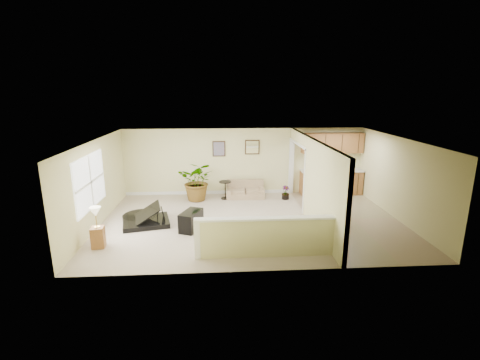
{
  "coord_description": "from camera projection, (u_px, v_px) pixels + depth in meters",
  "views": [
    {
      "loc": [
        -0.97,
        -9.87,
        3.87
      ],
      "look_at": [
        -0.32,
        0.4,
        1.2
      ],
      "focal_mm": 26.0,
      "sensor_mm": 36.0,
      "label": 1
    }
  ],
  "objects": [
    {
      "name": "piano",
      "position": [
        145.0,
        206.0,
        10.35
      ],
      "size": [
        1.74,
        1.75,
        1.24
      ],
      "rotation": [
        0.0,
        0.0,
        0.23
      ],
      "color": "black",
      "rests_on": "floor"
    },
    {
      "name": "right_wall",
      "position": [
        399.0,
        179.0,
        10.53
      ],
      "size": [
        0.04,
        6.0,
        2.5
      ],
      "primitive_type": "cube",
      "color": "beige",
      "rests_on": "floor"
    },
    {
      "name": "wall_mirror",
      "position": [
        252.0,
        147.0,
        13.01
      ],
      "size": [
        0.55,
        0.04,
        0.55
      ],
      "color": "#372514",
      "rests_on": "back_wall"
    },
    {
      "name": "palm_plant",
      "position": [
        198.0,
        181.0,
        12.44
      ],
      "size": [
        1.49,
        1.36,
        1.44
      ],
      "color": "black",
      "rests_on": "floor"
    },
    {
      "name": "wall_art_left",
      "position": [
        219.0,
        149.0,
        12.94
      ],
      "size": [
        0.48,
        0.04,
        0.58
      ],
      "color": "#372514",
      "rests_on": "back_wall"
    },
    {
      "name": "pony_half_wall",
      "position": [
        264.0,
        236.0,
        8.22
      ],
      "size": [
        3.42,
        0.22,
        1.0
      ],
      "color": "beige",
      "rests_on": "floor"
    },
    {
      "name": "left_wall",
      "position": [
        96.0,
        184.0,
        9.98
      ],
      "size": [
        0.04,
        6.0,
        2.5
      ],
      "primitive_type": "cube",
      "color": "beige",
      "rests_on": "floor"
    },
    {
      "name": "piano_bench",
      "position": [
        191.0,
        221.0,
        9.87
      ],
      "size": [
        0.69,
        0.92,
        0.55
      ],
      "primitive_type": "cube",
      "rotation": [
        0.0,
        0.0,
        -0.38
      ],
      "color": "black",
      "rests_on": "floor"
    },
    {
      "name": "left_window",
      "position": [
        90.0,
        182.0,
        9.45
      ],
      "size": [
        0.05,
        2.15,
        1.45
      ],
      "primitive_type": "cube",
      "color": "white",
      "rests_on": "left_wall"
    },
    {
      "name": "accent_table",
      "position": [
        225.0,
        188.0,
        12.67
      ],
      "size": [
        0.45,
        0.45,
        0.65
      ],
      "color": "black",
      "rests_on": "floor"
    },
    {
      "name": "ceiling",
      "position": [
        252.0,
        140.0,
        9.94
      ],
      "size": [
        9.0,
        6.0,
        0.04
      ],
      "primitive_type": "cube",
      "color": "white",
      "rests_on": "back_wall"
    },
    {
      "name": "kitchen_vinyl",
      "position": [
        352.0,
        219.0,
        10.76
      ],
      "size": [
        2.7,
        6.0,
        0.01
      ],
      "primitive_type": "cube",
      "color": "gray",
      "rests_on": "floor"
    },
    {
      "name": "back_wall",
      "position": [
        244.0,
        161.0,
        13.15
      ],
      "size": [
        9.0,
        0.04,
        2.5
      ],
      "primitive_type": "cube",
      "color": "beige",
      "rests_on": "floor"
    },
    {
      "name": "loveseat",
      "position": [
        245.0,
        189.0,
        12.94
      ],
      "size": [
        1.42,
        0.85,
        0.79
      ],
      "rotation": [
        0.0,
        0.0,
        -0.05
      ],
      "color": "tan",
      "rests_on": "floor"
    },
    {
      "name": "front_wall",
      "position": [
        265.0,
        218.0,
        7.36
      ],
      "size": [
        9.0,
        0.04,
        2.5
      ],
      "primitive_type": "cube",
      "color": "beige",
      "rests_on": "floor"
    },
    {
      "name": "interior_partition",
      "position": [
        310.0,
        180.0,
        10.62
      ],
      "size": [
        0.18,
        5.99,
        2.5
      ],
      "color": "beige",
      "rests_on": "floor"
    },
    {
      "name": "lamp_stand",
      "position": [
        97.0,
        230.0,
        8.73
      ],
      "size": [
        0.35,
        0.35,
        1.07
      ],
      "color": "#976031",
      "rests_on": "floor"
    },
    {
      "name": "small_plant",
      "position": [
        285.0,
        194.0,
        12.67
      ],
      "size": [
        0.36,
        0.36,
        0.5
      ],
      "color": "black",
      "rests_on": "floor"
    },
    {
      "name": "floor",
      "position": [
        251.0,
        221.0,
        10.57
      ],
      "size": [
        9.0,
        9.0,
        0.0
      ],
      "primitive_type": "plane",
      "color": "tan",
      "rests_on": "ground"
    },
    {
      "name": "kitchen_cabinets",
      "position": [
        328.0,
        172.0,
        13.19
      ],
      "size": [
        2.36,
        0.65,
        2.33
      ],
      "color": "#976031",
      "rests_on": "floor"
    }
  ]
}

